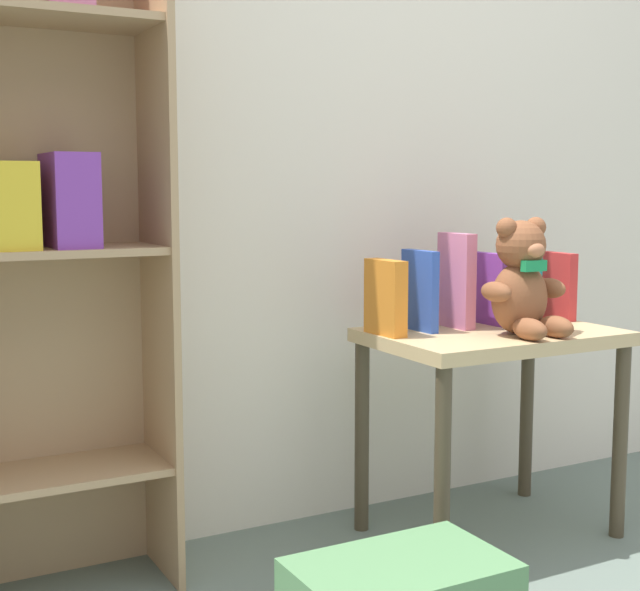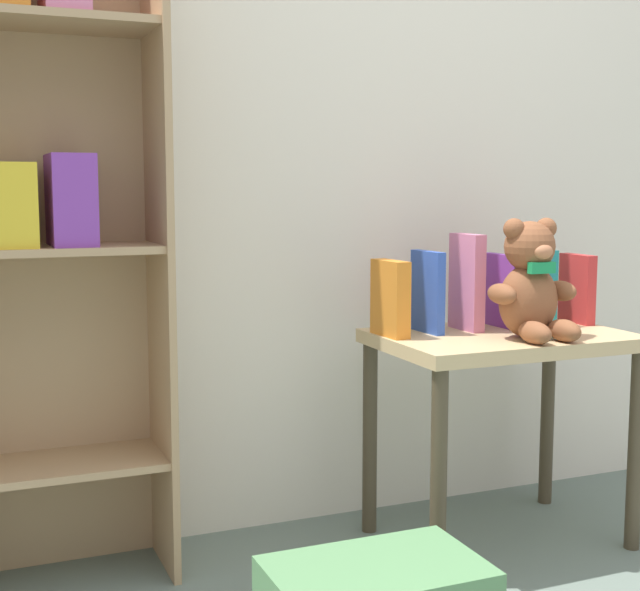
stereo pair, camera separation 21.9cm
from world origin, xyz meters
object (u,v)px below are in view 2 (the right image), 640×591
display_table (501,366)px  book_standing_blue (427,292)px  bookshelf_side (41,208)px  book_standing_teal (540,287)px  book_standing_pink (467,282)px  book_standing_red (577,289)px  teddy_bear (531,284)px  book_standing_purple (501,290)px  book_standing_orange (390,298)px

display_table → book_standing_blue: (-0.18, 0.09, 0.20)m
bookshelf_side → book_standing_teal: size_ratio=7.64×
book_standing_blue → book_standing_pink: size_ratio=0.83×
bookshelf_side → book_standing_red: (1.43, -0.15, -0.24)m
book_standing_blue → book_standing_teal: (0.35, -0.01, -0.00)m
bookshelf_side → display_table: 1.23m
book_standing_pink → book_standing_red: size_ratio=1.33×
display_table → book_standing_teal: size_ratio=3.08×
bookshelf_side → book_standing_pink: 1.10m
display_table → book_standing_red: size_ratio=3.35×
book_standing_blue → teddy_bear: bearing=-44.6°
bookshelf_side → book_standing_red: size_ratio=8.30×
bookshelf_side → book_standing_blue: bearing=-7.9°
display_table → bookshelf_side: bearing=169.0°
book_standing_pink → book_standing_red: 0.36m
teddy_bear → book_standing_purple: (0.04, 0.19, -0.04)m
book_standing_pink → teddy_bear: bearing=-65.9°
display_table → book_standing_purple: book_standing_purple is taller
display_table → book_standing_teal: 0.28m
book_standing_purple → book_standing_teal: 0.12m
book_standing_blue → book_standing_teal: book_standing_blue is taller
book_standing_purple → book_standing_teal: bearing=-9.5°
book_standing_blue → book_standing_purple: 0.24m
book_standing_blue → book_standing_teal: 0.35m
book_standing_orange → book_standing_red: 0.59m
book_standing_red → bookshelf_side: bearing=175.1°
display_table → book_standing_purple: size_ratio=3.25×
book_standing_pink → book_standing_blue: bearing=177.8°
display_table → book_standing_pink: (-0.06, 0.08, 0.22)m
teddy_bear → book_standing_blue: size_ratio=1.42×
bookshelf_side → book_standing_pink: size_ratio=6.24×
book_standing_red → display_table: bearing=-165.3°
book_standing_teal → book_standing_blue: bearing=176.5°
book_standing_orange → book_standing_pink: book_standing_pink is taller
book_standing_orange → book_standing_blue: bearing=5.1°
book_standing_purple → book_standing_red: bearing=-8.6°
teddy_bear → book_standing_pink: bearing=114.6°
teddy_bear → book_standing_pink: (-0.08, 0.18, -0.01)m
teddy_bear → book_standing_orange: bearing=152.7°
bookshelf_side → teddy_bear: size_ratio=5.28×
book_standing_pink → book_standing_purple: (0.12, 0.01, -0.03)m
bookshelf_side → teddy_bear: (1.16, -0.31, -0.19)m
book_standing_purple → teddy_bear: bearing=-104.0°
book_standing_orange → bookshelf_side: bearing=167.4°
book_standing_orange → book_standing_red: book_standing_orange is taller
book_standing_pink → book_standing_purple: size_ratio=1.29×
book_standing_orange → book_standing_teal: size_ratio=0.93×
book_standing_orange → book_standing_pink: 0.24m
teddy_bear → book_standing_red: size_ratio=1.57×
bookshelf_side → display_table: bookshelf_side is taller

